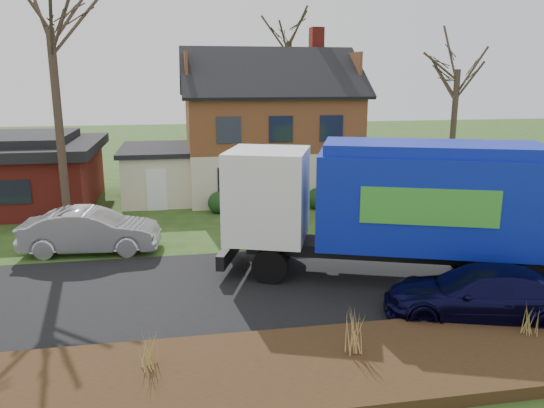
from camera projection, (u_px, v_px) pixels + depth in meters
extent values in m
plane|color=#264517|center=(281.00, 285.00, 17.11)|extent=(120.00, 120.00, 0.00)
cube|color=black|center=(281.00, 285.00, 17.11)|extent=(80.00, 7.00, 0.02)
cube|color=black|center=(326.00, 367.00, 12.00)|extent=(80.00, 3.50, 0.30)
cube|color=beige|center=(268.00, 169.00, 30.52)|extent=(9.00, 7.50, 2.70)
cube|color=#593319|center=(268.00, 121.00, 29.88)|extent=(9.00, 7.50, 2.80)
cube|color=maroon|center=(316.00, 42.00, 30.32)|extent=(0.70, 0.90, 1.60)
cube|color=beige|center=(158.00, 175.00, 28.99)|extent=(3.50, 5.50, 2.60)
cube|color=black|center=(157.00, 149.00, 28.65)|extent=(3.90, 5.90, 0.24)
cube|color=maroon|center=(3.00, 180.00, 27.14)|extent=(9.00, 7.50, 2.80)
cylinder|color=black|center=(270.00, 266.00, 17.18)|extent=(1.23, 0.76, 1.17)
cylinder|color=black|center=(281.00, 244.00, 19.43)|extent=(1.23, 0.76, 1.17)
cylinder|color=black|center=(476.00, 278.00, 16.16)|extent=(1.23, 0.76, 1.17)
cylinder|color=black|center=(462.00, 253.00, 18.42)|extent=(1.23, 0.76, 1.17)
cylinder|color=black|center=(527.00, 281.00, 15.93)|extent=(1.23, 0.76, 1.17)
cylinder|color=black|center=(507.00, 255.00, 18.18)|extent=(1.23, 0.76, 1.17)
cube|color=black|center=(392.00, 250.00, 17.59)|extent=(9.53, 4.51, 0.39)
cube|color=white|center=(268.00, 194.00, 17.85)|extent=(3.37, 3.51, 3.03)
cube|color=black|center=(232.00, 188.00, 18.01)|extent=(0.91, 2.35, 1.01)
cube|color=black|center=(230.00, 251.00, 18.55)|extent=(1.21, 2.73, 0.50)
cube|color=#0E1EA8|center=(429.00, 200.00, 17.01)|extent=(7.59, 5.01, 3.03)
cube|color=#0E1EA8|center=(433.00, 148.00, 16.62)|extent=(7.16, 4.58, 0.34)
cube|color=green|center=(429.00, 207.00, 15.65)|extent=(3.82, 1.40, 1.12)
cube|color=green|center=(419.00, 188.00, 18.38)|extent=(3.82, 1.40, 1.12)
imported|color=#B3B4BB|center=(91.00, 231.00, 20.15)|extent=(5.24, 2.21, 1.68)
imported|color=black|center=(480.00, 294.00, 14.53)|extent=(5.57, 3.54, 1.50)
cylinder|color=#413227|center=(60.00, 132.00, 22.60)|extent=(0.35, 0.35, 8.51)
cylinder|color=#3F3326|center=(453.00, 136.00, 28.39)|extent=(0.32, 0.32, 6.91)
cylinder|color=#383122|center=(288.00, 108.00, 36.50)|extent=(0.34, 0.34, 8.82)
cone|color=tan|center=(148.00, 348.00, 11.62)|extent=(0.04, 0.04, 0.91)
cone|color=tan|center=(141.00, 349.00, 11.60)|extent=(0.04, 0.04, 0.91)
cone|color=tan|center=(155.00, 348.00, 11.65)|extent=(0.04, 0.04, 0.91)
cone|color=tan|center=(148.00, 346.00, 11.74)|extent=(0.04, 0.04, 0.91)
cone|color=tan|center=(148.00, 351.00, 11.51)|extent=(0.04, 0.04, 0.91)
cone|color=tan|center=(355.00, 330.00, 12.28)|extent=(0.04, 0.04, 1.07)
cone|color=tan|center=(348.00, 331.00, 12.25)|extent=(0.04, 0.04, 1.07)
cone|color=tan|center=(362.00, 330.00, 12.31)|extent=(0.04, 0.04, 1.07)
cone|color=tan|center=(353.00, 328.00, 12.41)|extent=(0.04, 0.04, 1.07)
cone|color=tan|center=(357.00, 333.00, 12.15)|extent=(0.04, 0.04, 1.07)
cone|color=#9B8544|center=(528.00, 319.00, 13.14)|extent=(0.04, 0.04, 0.80)
cone|color=#9B8544|center=(523.00, 320.00, 13.12)|extent=(0.04, 0.04, 0.80)
cone|color=#9B8544|center=(533.00, 319.00, 13.17)|extent=(0.04, 0.04, 0.80)
cone|color=#9B8544|center=(525.00, 317.00, 13.25)|extent=(0.04, 0.04, 0.80)
cone|color=#9B8544|center=(531.00, 321.00, 13.03)|extent=(0.04, 0.04, 0.80)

